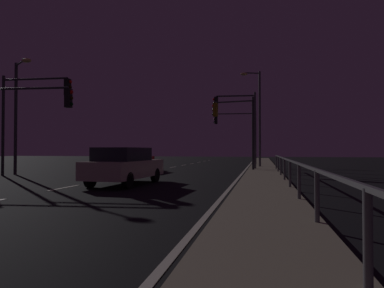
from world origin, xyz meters
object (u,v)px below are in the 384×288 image
(traffic_light_far_center, at_px, (237,116))
(street_lamp_far_end, at_px, (18,105))
(car, at_px, (125,165))
(street_lamp_across_street, at_px, (257,110))
(traffic_light_far_right, at_px, (32,104))
(traffic_light_near_right, at_px, (235,120))
(car_oncoming, at_px, (131,159))
(traffic_light_mid_left, at_px, (22,110))
(traffic_light_mid_right, at_px, (237,126))

(traffic_light_far_center, distance_m, street_lamp_far_end, 14.42)
(car, xyz_separation_m, street_lamp_across_street, (5.31, 14.41, 3.94))
(traffic_light_far_right, height_order, traffic_light_near_right, traffic_light_far_right)
(traffic_light_far_center, bearing_deg, car_oncoming, -160.43)
(traffic_light_far_right, xyz_separation_m, street_lamp_across_street, (12.51, 10.97, 0.68))
(traffic_light_mid_left, relative_size, street_lamp_far_end, 0.76)
(traffic_light_mid_left, height_order, street_lamp_across_street, street_lamp_across_street)
(car_oncoming, bearing_deg, street_lamp_far_end, -138.17)
(traffic_light_far_center, relative_size, traffic_light_far_right, 0.96)
(traffic_light_far_center, xyz_separation_m, traffic_light_mid_right, (-0.66, 8.68, -0.17))
(traffic_light_far_center, xyz_separation_m, street_lamp_far_end, (-12.45, -7.27, 0.12))
(street_lamp_far_end, bearing_deg, car, -24.81)
(traffic_light_near_right, relative_size, street_lamp_across_street, 0.64)
(street_lamp_across_street, height_order, street_lamp_far_end, street_lamp_across_street)
(car_oncoming, relative_size, traffic_light_far_center, 0.81)
(street_lamp_across_street, relative_size, street_lamp_far_end, 1.15)
(traffic_light_far_center, xyz_separation_m, traffic_light_mid_left, (-10.14, -9.76, -0.53))
(traffic_light_mid_right, bearing_deg, traffic_light_far_center, -85.62)
(traffic_light_far_right, relative_size, traffic_light_near_right, 1.16)
(car_oncoming, bearing_deg, street_lamp_across_street, 33.83)
(car, xyz_separation_m, car_oncoming, (-3.27, 8.66, 0.00))
(car_oncoming, distance_m, traffic_light_mid_right, 13.34)
(traffic_light_mid_right, distance_m, street_lamp_across_street, 5.93)
(traffic_light_far_center, bearing_deg, car, -109.29)
(car_oncoming, height_order, traffic_light_near_right, traffic_light_near_right)
(traffic_light_mid_left, bearing_deg, car, -13.15)
(traffic_light_mid_left, bearing_deg, street_lamp_across_street, 48.34)
(car_oncoming, bearing_deg, traffic_light_mid_right, 59.85)
(traffic_light_far_center, height_order, street_lamp_far_end, street_lamp_far_end)
(traffic_light_far_right, distance_m, traffic_light_mid_right, 19.50)
(car_oncoming, distance_m, street_lamp_far_end, 7.80)
(traffic_light_mid_left, bearing_deg, traffic_light_far_right, 116.31)
(traffic_light_far_center, distance_m, traffic_light_mid_left, 14.08)
(car, bearing_deg, traffic_light_far_center, 70.71)
(traffic_light_far_center, relative_size, street_lamp_far_end, 0.82)
(traffic_light_near_right, bearing_deg, street_lamp_far_end, -153.48)
(traffic_light_near_right, xyz_separation_m, street_lamp_across_street, (1.49, 4.30, 1.14))
(car_oncoming, distance_m, traffic_light_far_center, 8.27)
(car_oncoming, height_order, traffic_light_mid_right, traffic_light_mid_right)
(traffic_light_far_right, height_order, street_lamp_far_end, street_lamp_far_end)
(traffic_light_mid_left, xyz_separation_m, street_lamp_across_street, (11.53, 12.96, 1.28))
(traffic_light_mid_left, bearing_deg, traffic_light_mid_right, 62.81)
(car_oncoming, height_order, traffic_light_far_right, traffic_light_far_right)
(traffic_light_mid_left, relative_size, traffic_light_near_right, 1.03)
(street_lamp_far_end, bearing_deg, street_lamp_across_street, 37.08)
(traffic_light_far_center, distance_m, street_lamp_across_street, 3.56)
(traffic_light_mid_right, bearing_deg, traffic_light_near_right, -86.69)
(car, height_order, traffic_light_far_right, traffic_light_far_right)
(traffic_light_mid_left, bearing_deg, traffic_light_near_right, 40.78)
(car_oncoming, relative_size, traffic_light_mid_right, 0.86)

